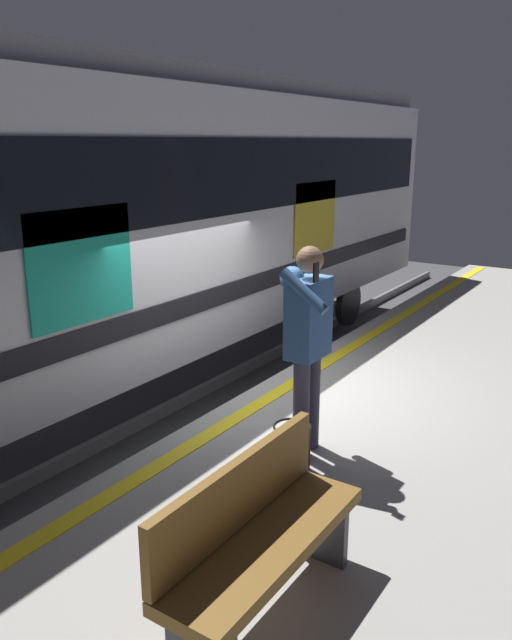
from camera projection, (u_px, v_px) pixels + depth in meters
name	position (u px, v px, depth m)	size (l,w,h in m)	color
ground_plane	(260.00, 458.00, 7.09)	(25.17, 25.17, 0.00)	#3D3D3F
platform	(457.00, 478.00, 5.79)	(16.42, 4.40, 0.91)	gray
safety_line	(283.00, 389.00, 6.67)	(16.09, 0.16, 0.01)	yellow
track_rail_near	(151.00, 417.00, 7.95)	(21.35, 0.08, 0.16)	slate
track_rail_far	(75.00, 393.00, 8.72)	(21.35, 0.08, 0.16)	slate
train_carriage	(140.00, 208.00, 8.23)	(12.87, 2.82, 4.16)	silver
passenger	(307.00, 334.00, 5.08)	(0.57, 0.55, 1.77)	#383347
handbag	(292.00, 452.00, 4.92)	(0.34, 0.31, 0.43)	black
bench	(258.00, 534.00, 3.41)	(1.48, 0.44, 0.90)	brown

